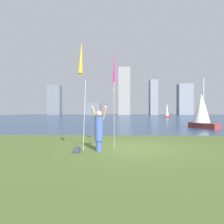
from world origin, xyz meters
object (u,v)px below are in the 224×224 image
object	(u,v)px
kite_flag_right	(115,70)
kite_flag_left	(81,61)
sailboat_0	(167,111)
sailboat_1	(202,110)
bag	(77,150)
person	(99,129)

from	to	relation	value
kite_flag_right	kite_flag_left	bearing A→B (deg)	-131.62
kite_flag_left	sailboat_0	xyz separation A→B (m)	(14.48, 48.65, -1.52)
sailboat_0	sailboat_1	distance (m)	36.82
bag	kite_flag_left	bearing A→B (deg)	-34.41
person	kite_flag_left	xyz separation A→B (m)	(-0.60, -0.53, 2.58)
sailboat_0	sailboat_1	world-z (taller)	sailboat_0
kite_flag_right	sailboat_1	world-z (taller)	sailboat_1
kite_flag_left	sailboat_0	bearing A→B (deg)	73.42
person	sailboat_0	world-z (taller)	sailboat_0
kite_flag_left	kite_flag_right	distance (m)	1.81
person	sailboat_1	size ratio (longest dim) A/B	0.37
kite_flag_left	kite_flag_right	xyz separation A→B (m)	(1.20, 1.35, -0.08)
sailboat_0	sailboat_1	xyz separation A→B (m)	(-5.17, -36.46, -0.19)
bag	sailboat_1	bearing A→B (deg)	51.80
kite_flag_left	bag	world-z (taller)	kite_flag_left
sailboat_1	kite_flag_right	bearing A→B (deg)	-126.79
sailboat_0	kite_flag_left	bearing A→B (deg)	-106.58
person	sailboat_1	xyz separation A→B (m)	(8.71, 11.66, 0.87)
kite_flag_right	person	bearing A→B (deg)	-126.33
person	sailboat_1	world-z (taller)	sailboat_1
kite_flag_right	sailboat_0	size ratio (longest dim) A/B	0.77
person	sailboat_0	size ratio (longest dim) A/B	0.33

